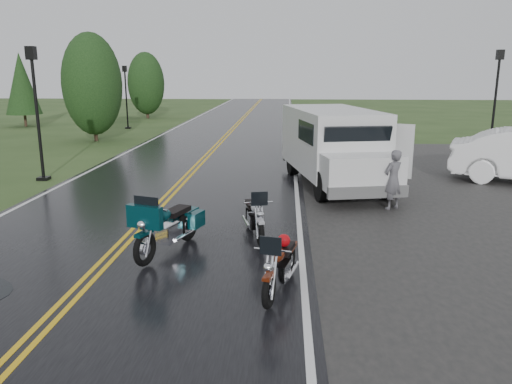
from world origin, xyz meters
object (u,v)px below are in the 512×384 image
van_white (323,159)px  lamp_post_far_right (495,101)px  motorcycle_silver (260,223)px  motorcycle_teal (144,235)px  motorcycle_red (269,278)px  person_at_van (393,181)px  lamp_post_near_left (37,114)px  lamp_post_far_left (126,97)px

van_white → lamp_post_far_right: 13.18m
motorcycle_silver → van_white: size_ratio=0.30×
motorcycle_teal → motorcycle_silver: 2.44m
motorcycle_red → person_at_van: size_ratio=1.18×
lamp_post_near_left → lamp_post_far_right: 19.38m
motorcycle_silver → lamp_post_near_left: bearing=127.5°
lamp_post_far_left → van_white: bearing=-58.1°
person_at_van → lamp_post_far_left: (-13.23, 19.04, 1.23)m
lamp_post_far_left → person_at_van: bearing=-55.2°
lamp_post_far_left → motorcycle_teal: bearing=-71.7°
motorcycle_teal → lamp_post_near_left: bearing=145.1°
van_white → lamp_post_far_left: size_ratio=1.57×
van_white → lamp_post_near_left: size_ratio=1.42×
van_white → person_at_van: 2.00m
person_at_van → lamp_post_near_left: (-11.15, 3.13, 1.44)m
lamp_post_far_right → lamp_post_far_left: bearing=157.3°
motorcycle_teal → motorcycle_silver: size_ratio=1.18×
lamp_post_far_right → motorcycle_red: bearing=-120.3°
motorcycle_teal → lamp_post_near_left: size_ratio=0.50×
motorcycle_red → van_white: van_white is taller
van_white → lamp_post_far_right: bearing=38.0°
lamp_post_near_left → motorcycle_silver: bearing=-39.3°
person_at_van → van_white: bearing=-58.1°
motorcycle_red → lamp_post_far_left: size_ratio=0.47×
motorcycle_red → lamp_post_far_right: (9.78, 16.75, 1.76)m
motorcycle_teal → van_white: van_white is taller
motorcycle_teal → van_white: (3.64, 5.16, 0.59)m
motorcycle_teal → van_white: 6.35m
lamp_post_near_left → lamp_post_far_right: (17.84, 7.56, 0.08)m
motorcycle_silver → lamp_post_far_left: (-9.86, 22.28, 1.46)m
lamp_post_far_left → motorcycle_red: bearing=-68.0°
lamp_post_near_left → lamp_post_far_left: bearing=97.4°
motorcycle_red → lamp_post_near_left: 12.34m
van_white → lamp_post_near_left: 9.69m
motorcycle_silver → lamp_post_far_right: bearing=41.0°
motorcycle_red → motorcycle_teal: motorcycle_teal is taller
van_white → lamp_post_far_left: lamp_post_far_left is taller
motorcycle_red → motorcycle_teal: size_ratio=0.84×
lamp_post_far_left → lamp_post_far_right: size_ratio=0.87×
motorcycle_teal → lamp_post_near_left: lamp_post_near_left is taller
lamp_post_near_left → lamp_post_far_left: lamp_post_near_left is taller
motorcycle_silver → lamp_post_far_left: lamp_post_far_left is taller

